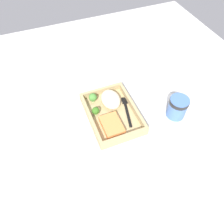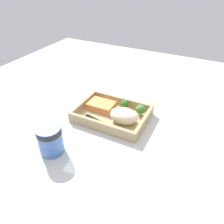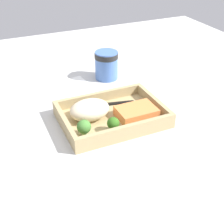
# 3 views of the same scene
# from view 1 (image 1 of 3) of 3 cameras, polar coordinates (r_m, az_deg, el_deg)

# --- Properties ---
(ground_plane) EXTENTS (1.60, 1.60, 0.02)m
(ground_plane) POSITION_cam_1_polar(r_m,az_deg,el_deg) (0.92, -0.00, -1.44)
(ground_plane) COLOR beige
(takeout_tray) EXTENTS (0.27, 0.20, 0.01)m
(takeout_tray) POSITION_cam_1_polar(r_m,az_deg,el_deg) (0.90, -0.00, -0.83)
(takeout_tray) COLOR tan
(takeout_tray) RESTS_ON ground_plane
(tray_rim) EXTENTS (0.27, 0.20, 0.03)m
(tray_rim) POSITION_cam_1_polar(r_m,az_deg,el_deg) (0.89, -0.00, -0.02)
(tray_rim) COLOR tan
(tray_rim) RESTS_ON takeout_tray
(salmon_fillet) EXTENTS (0.10, 0.07, 0.03)m
(salmon_fillet) POSITION_cam_1_polar(r_m,az_deg,el_deg) (0.85, -0.06, -3.51)
(salmon_fillet) COLOR #ED8545
(salmon_fillet) RESTS_ON takeout_tray
(mashed_potatoes) EXTENTS (0.11, 0.08, 0.05)m
(mashed_potatoes) POSITION_cam_1_polar(r_m,az_deg,el_deg) (0.92, -0.34, 3.32)
(mashed_potatoes) COLOR beige
(mashed_potatoes) RESTS_ON takeout_tray
(broccoli_floret_1) EXTENTS (0.03, 0.03, 0.04)m
(broccoli_floret_1) POSITION_cam_1_polar(r_m,az_deg,el_deg) (0.88, -4.29, 0.30)
(broccoli_floret_1) COLOR #7FA55F
(broccoli_floret_1) RESTS_ON takeout_tray
(broccoli_floret_2) EXTENTS (0.04, 0.04, 0.04)m
(broccoli_floret_2) POSITION_cam_1_polar(r_m,az_deg,el_deg) (0.93, -5.05, 3.80)
(broccoli_floret_2) COLOR #8BAB67
(broccoli_floret_2) RESTS_ON takeout_tray
(fork) EXTENTS (0.16, 0.05, 0.00)m
(fork) POSITION_cam_1_polar(r_m,az_deg,el_deg) (0.91, 3.82, 0.62)
(fork) COLOR black
(fork) RESTS_ON takeout_tray
(paper_cup) EXTENTS (0.08, 0.08, 0.09)m
(paper_cup) POSITION_cam_1_polar(r_m,az_deg,el_deg) (0.91, 16.78, 1.39)
(paper_cup) COLOR #496FB8
(paper_cup) RESTS_ON ground_plane
(receipt_slip) EXTENTS (0.11, 0.16, 0.00)m
(receipt_slip) POSITION_cam_1_polar(r_m,az_deg,el_deg) (1.00, 11.21, 3.92)
(receipt_slip) COLOR white
(receipt_slip) RESTS_ON ground_plane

